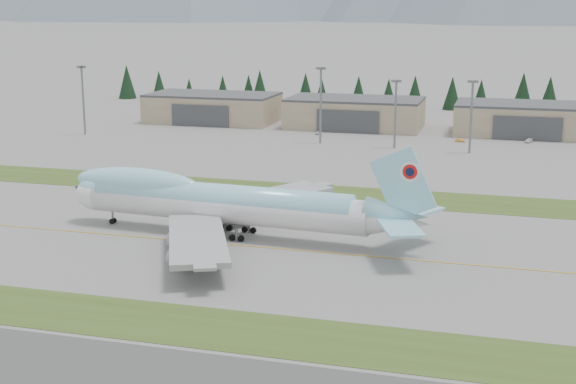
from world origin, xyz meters
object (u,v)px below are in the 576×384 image
(service_vehicle_b, at_px, (460,142))
(service_vehicle_c, at_px, (528,143))
(hangar_center, at_px, (355,113))
(boeing_747_freighter, at_px, (222,202))
(hangar_left, at_px, (213,108))
(service_vehicle_a, at_px, (318,134))
(hangar_right, at_px, (527,119))

(service_vehicle_b, xyz_separation_m, service_vehicle_c, (21.42, 4.61, 0.00))
(hangar_center, bearing_deg, service_vehicle_b, -28.71)
(hangar_center, xyz_separation_m, service_vehicle_c, (60.60, -16.85, -5.39))
(boeing_747_freighter, relative_size, service_vehicle_c, 17.77)
(hangar_left, xyz_separation_m, service_vehicle_a, (45.75, -19.01, -5.39))
(hangar_center, height_order, service_vehicle_a, hangar_center)
(hangar_right, distance_m, service_vehicle_b, 30.38)
(hangar_right, height_order, service_vehicle_c, hangar_right)
(boeing_747_freighter, distance_m, hangar_right, 155.33)
(hangar_left, xyz_separation_m, hangar_center, (55.00, 0.00, 0.00))
(hangar_right, bearing_deg, hangar_center, 180.00)
(hangar_center, bearing_deg, service_vehicle_c, -15.54)
(hangar_right, bearing_deg, service_vehicle_c, -87.97)
(hangar_center, height_order, service_vehicle_c, hangar_center)
(boeing_747_freighter, height_order, hangar_center, boeing_747_freighter)
(boeing_747_freighter, height_order, service_vehicle_b, boeing_747_freighter)
(boeing_747_freighter, relative_size, service_vehicle_a, 24.87)
(hangar_center, xyz_separation_m, hangar_right, (60.00, 0.00, 0.00))
(hangar_right, bearing_deg, service_vehicle_a, -164.65)
(hangar_left, bearing_deg, service_vehicle_b, -12.84)
(boeing_747_freighter, xyz_separation_m, service_vehicle_b, (37.12, 122.66, -6.51))
(service_vehicle_c, bearing_deg, hangar_center, -176.47)
(service_vehicle_a, height_order, service_vehicle_b, service_vehicle_b)
(service_vehicle_a, xyz_separation_m, service_vehicle_b, (48.42, -2.45, 0.00))
(service_vehicle_a, xyz_separation_m, service_vehicle_c, (69.84, 2.16, 0.00))
(service_vehicle_b, distance_m, service_vehicle_c, 21.91)
(hangar_right, bearing_deg, boeing_747_freighter, -111.90)
(boeing_747_freighter, relative_size, hangar_center, 1.56)
(hangar_center, bearing_deg, hangar_left, 180.00)
(hangar_left, xyz_separation_m, service_vehicle_b, (94.18, -21.46, -5.39))
(hangar_center, bearing_deg, boeing_747_freighter, -89.18)
(service_vehicle_a, distance_m, service_vehicle_b, 48.48)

